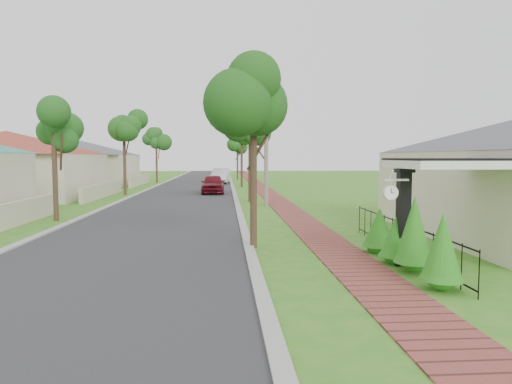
{
  "coord_description": "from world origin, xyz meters",
  "views": [
    {
      "loc": [
        -0.08,
        -12.48,
        2.81
      ],
      "look_at": [
        1.08,
        4.5,
        1.5
      ],
      "focal_mm": 32.0,
      "sensor_mm": 36.0,
      "label": 1
    }
  ],
  "objects_px": {
    "near_tree": "(253,110)",
    "utility_pole": "(266,137)",
    "parked_car_red": "(213,184)",
    "station_clock": "(391,192)",
    "porch_post": "(403,222)",
    "parked_car_white": "(221,176)"
  },
  "relations": [
    {
      "from": "porch_post",
      "to": "station_clock",
      "type": "distance_m",
      "value": 1.04
    },
    {
      "from": "parked_car_red",
      "to": "station_clock",
      "type": "distance_m",
      "value": 24.74
    },
    {
      "from": "parked_car_red",
      "to": "utility_pole",
      "type": "height_order",
      "value": "utility_pole"
    },
    {
      "from": "porch_post",
      "to": "station_clock",
      "type": "relative_size",
      "value": 3.92
    },
    {
      "from": "parked_car_red",
      "to": "near_tree",
      "type": "height_order",
      "value": "near_tree"
    },
    {
      "from": "porch_post",
      "to": "parked_car_white",
      "type": "relative_size",
      "value": 0.52
    },
    {
      "from": "near_tree",
      "to": "utility_pole",
      "type": "relative_size",
      "value": 0.69
    },
    {
      "from": "near_tree",
      "to": "parked_car_red",
      "type": "bearing_deg",
      "value": 94.83
    },
    {
      "from": "parked_car_white",
      "to": "utility_pole",
      "type": "distance_m",
      "value": 22.87
    },
    {
      "from": "porch_post",
      "to": "utility_pole",
      "type": "bearing_deg",
      "value": 98.73
    },
    {
      "from": "parked_car_red",
      "to": "station_clock",
      "type": "xyz_separation_m",
      "value": [
        5.06,
        -24.18,
        1.23
      ]
    },
    {
      "from": "porch_post",
      "to": "station_clock",
      "type": "xyz_separation_m",
      "value": [
        -0.49,
        -0.4,
        0.83
      ]
    },
    {
      "from": "parked_car_white",
      "to": "parked_car_red",
      "type": "bearing_deg",
      "value": -87.07
    },
    {
      "from": "utility_pole",
      "to": "parked_car_red",
      "type": "bearing_deg",
      "value": 109.86
    },
    {
      "from": "porch_post",
      "to": "parked_car_red",
      "type": "distance_m",
      "value": 24.42
    },
    {
      "from": "parked_car_red",
      "to": "parked_car_white",
      "type": "xyz_separation_m",
      "value": [
        0.5,
        13.35,
        0.08
      ]
    },
    {
      "from": "station_clock",
      "to": "near_tree",
      "type": "bearing_deg",
      "value": 138.37
    },
    {
      "from": "porch_post",
      "to": "parked_car_red",
      "type": "height_order",
      "value": "porch_post"
    },
    {
      "from": "near_tree",
      "to": "station_clock",
      "type": "distance_m",
      "value": 4.92
    },
    {
      "from": "parked_car_white",
      "to": "near_tree",
      "type": "relative_size",
      "value": 0.92
    },
    {
      "from": "porch_post",
      "to": "utility_pole",
      "type": "distance_m",
      "value": 15.08
    },
    {
      "from": "utility_pole",
      "to": "station_clock",
      "type": "bearing_deg",
      "value": -83.32
    }
  ]
}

